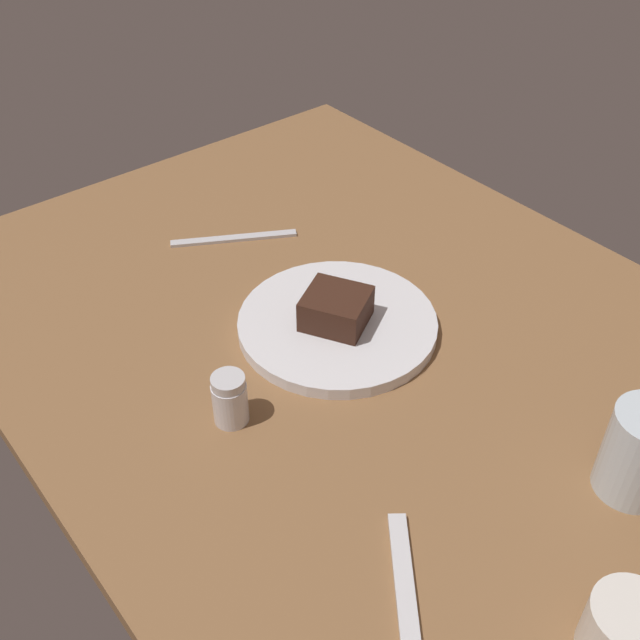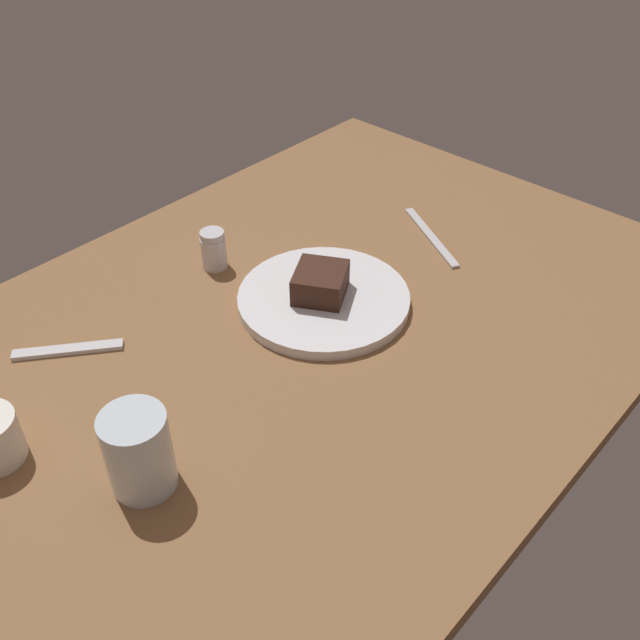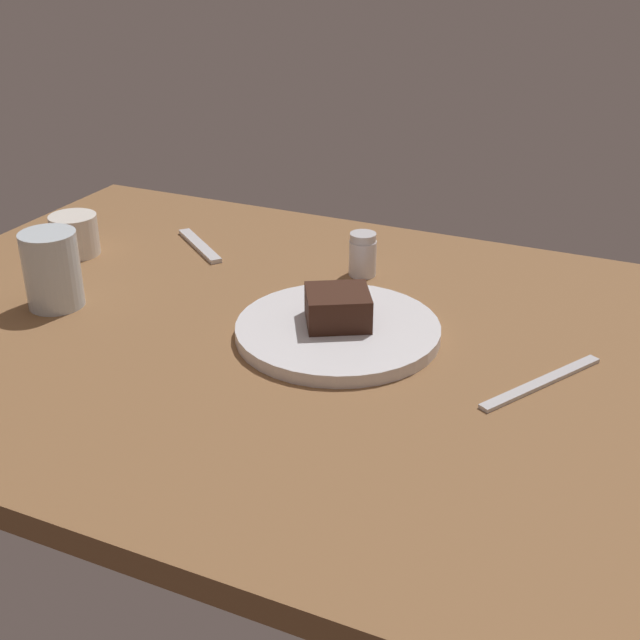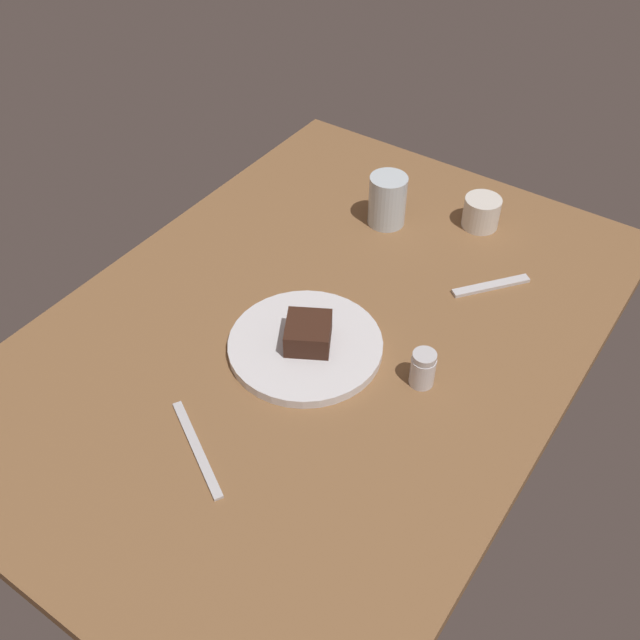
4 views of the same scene
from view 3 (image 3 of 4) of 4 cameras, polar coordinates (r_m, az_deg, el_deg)
dining_table at (r=107.40cm, az=-1.62°, el=-1.58°), size 120.00×84.00×3.00cm
dessert_plate at (r=105.43cm, az=1.22°, el=-0.71°), size 25.87×25.87×1.67cm
chocolate_cake_slice at (r=104.57cm, az=1.22°, el=0.87°), size 10.45×10.26×4.27cm
salt_shaker at (r=122.47cm, az=2.92°, el=4.48°), size 4.04×4.04×6.47cm
water_glass at (r=117.51cm, az=-17.79°, el=3.29°), size 7.52×7.52×10.46cm
coffee_cup at (r=135.48cm, az=-16.38°, el=5.59°), size 7.30×7.30×6.28cm
dessert_spoon at (r=134.76cm, az=-8.20°, el=5.04°), size 12.90×10.69×0.70cm
butter_knife at (r=98.59cm, az=14.87°, el=-4.14°), size 10.62×17.20×0.50cm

